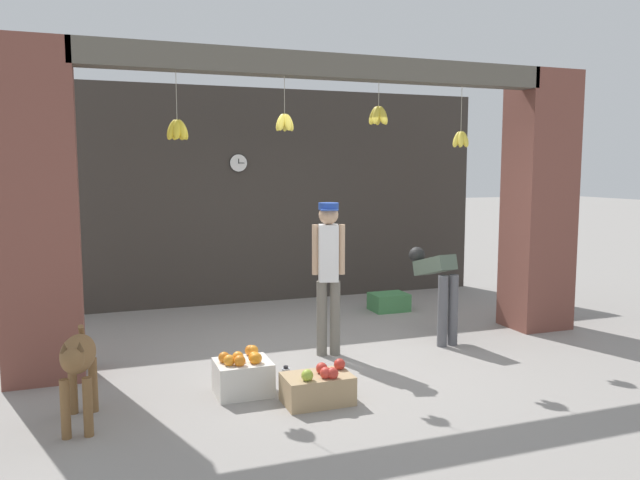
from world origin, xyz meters
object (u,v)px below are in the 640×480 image
(dog, at_px, (78,360))
(water_bottle, at_px, (286,379))
(worker_stooping, at_px, (437,282))
(fruit_crate_apples, at_px, (318,387))
(shopkeeper, at_px, (328,267))
(fruit_crate_oranges, at_px, (243,375))
(wall_clock, at_px, (238,163))
(produce_box_green, at_px, (389,302))

(dog, xyz_separation_m, water_bottle, (1.70, 0.20, -0.42))
(water_bottle, bearing_deg, worker_stooping, 24.67)
(fruit_crate_apples, bearing_deg, shopkeeper, 65.61)
(fruit_crate_oranges, xyz_separation_m, wall_clock, (0.80, 3.63, 1.87))
(worker_stooping, distance_m, produce_box_green, 1.67)
(produce_box_green, bearing_deg, fruit_crate_oranges, -136.85)
(shopkeeper, distance_m, worker_stooping, 1.38)
(dog, relative_size, worker_stooping, 0.90)
(fruit_crate_apples, xyz_separation_m, water_bottle, (-0.17, 0.37, -0.03))
(fruit_crate_apples, bearing_deg, produce_box_green, 54.19)
(worker_stooping, height_order, fruit_crate_oranges, worker_stooping)
(dog, height_order, worker_stooping, worker_stooping)
(shopkeeper, xyz_separation_m, water_bottle, (-0.73, -0.87, -0.84))
(shopkeeper, bearing_deg, dog, 40.15)
(fruit_crate_apples, distance_m, produce_box_green, 3.57)
(water_bottle, relative_size, wall_clock, 0.87)
(shopkeeper, distance_m, fruit_crate_oranges, 1.57)
(shopkeeper, relative_size, produce_box_green, 3.23)
(fruit_crate_oranges, distance_m, wall_clock, 4.16)
(fruit_crate_oranges, bearing_deg, dog, -169.04)
(worker_stooping, xyz_separation_m, fruit_crate_apples, (-1.92, -1.33, -0.55))
(worker_stooping, bearing_deg, produce_box_green, 79.46)
(fruit_crate_apples, bearing_deg, water_bottle, 114.43)
(dog, height_order, wall_clock, wall_clock)
(fruit_crate_apples, relative_size, water_bottle, 2.54)
(fruit_crate_oranges, bearing_deg, shopkeeper, 36.34)
(fruit_crate_oranges, height_order, fruit_crate_apples, fruit_crate_oranges)
(shopkeeper, relative_size, water_bottle, 7.18)
(dog, bearing_deg, wall_clock, 155.69)
(water_bottle, bearing_deg, fruit_crate_apples, -65.57)
(fruit_crate_apples, bearing_deg, fruit_crate_oranges, 141.80)
(shopkeeper, height_order, worker_stooping, shopkeeper)
(shopkeeper, xyz_separation_m, worker_stooping, (1.35, 0.09, -0.26))
(shopkeeper, distance_m, wall_clock, 3.04)
(dog, distance_m, fruit_crate_oranges, 1.40)
(wall_clock, bearing_deg, worker_stooping, -58.67)
(fruit_crate_apples, height_order, water_bottle, fruit_crate_apples)
(water_bottle, bearing_deg, fruit_crate_oranges, 171.79)
(worker_stooping, height_order, fruit_crate_apples, worker_stooping)
(worker_stooping, relative_size, fruit_crate_oranges, 2.17)
(shopkeeper, bearing_deg, water_bottle, 66.26)
(dog, bearing_deg, worker_stooping, 111.39)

